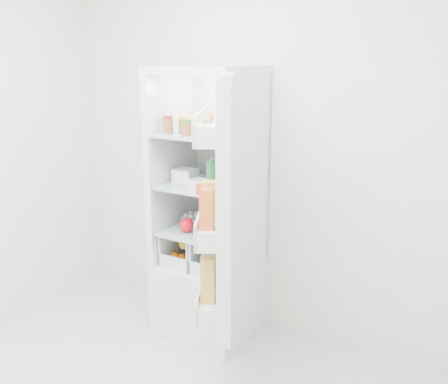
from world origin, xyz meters
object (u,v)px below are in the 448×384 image
Objects in this scene: refrigerator at (213,238)px; fridge_door at (222,210)px; red_cabbage at (234,216)px; mushroom_bowl at (192,222)px.

fridge_door is (0.44, -0.60, 0.43)m from refrigerator.
refrigerator is at bearing 8.39° from fridge_door.
refrigerator is at bearing -166.72° from red_cabbage.
fridge_door is at bearing -53.82° from refrigerator.
fridge_door is at bearing -43.18° from mushroom_bowl.
fridge_door reaches higher than mushroom_bowl.
mushroom_bowl is at bearing -135.71° from refrigerator.
refrigerator is 0.18m from mushroom_bowl.
mushroom_bowl is at bearing 19.03° from fridge_door.
mushroom_bowl is 0.12× the size of fridge_door.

